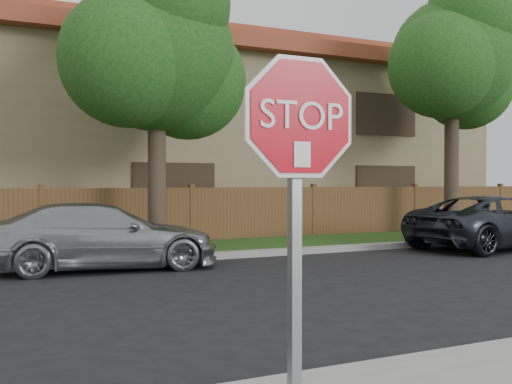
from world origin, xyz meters
TOP-DOWN VIEW (x-y plane):
  - far_curb at (0.00, 8.15)m, footprint 70.00×0.30m
  - grass_strip at (0.00, 9.80)m, footprint 70.00×3.00m
  - fence at (0.00, 11.40)m, footprint 70.00×0.12m
  - apartment_building at (0.00, 17.00)m, footprint 35.20×9.20m
  - tree_mid at (2.52, 9.57)m, footprint 4.80×3.90m
  - tree_right at (12.02, 9.57)m, footprint 4.80×3.90m
  - stop_sign at (0.11, -1.48)m, footprint 1.01×0.13m
  - sedan_right at (0.76, 7.60)m, footprint 4.78×2.30m
  - sedan_far_right at (10.88, 6.94)m, footprint 5.22×2.80m

SIDE VIEW (x-z plane):
  - grass_strip at x=0.00m, z-range 0.00..0.12m
  - far_curb at x=0.00m, z-range 0.00..0.15m
  - sedan_right at x=0.76m, z-range 0.00..1.34m
  - sedan_far_right at x=10.88m, z-range 0.00..1.39m
  - fence at x=0.00m, z-range 0.00..1.60m
  - stop_sign at x=0.11m, z-range 0.55..3.11m
  - apartment_building at x=0.00m, z-range -0.07..7.13m
  - tree_mid at x=2.52m, z-range 1.20..8.55m
  - tree_right at x=12.02m, z-range 1.47..9.67m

